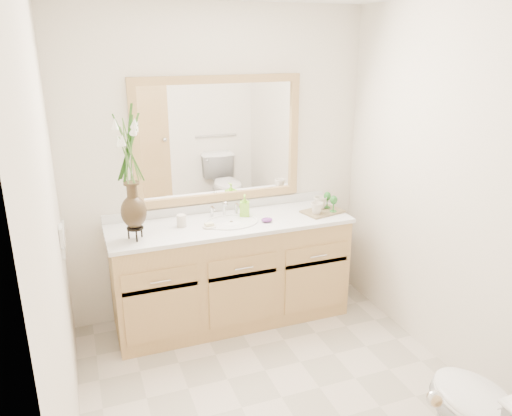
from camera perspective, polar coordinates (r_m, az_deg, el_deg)
name	(u,v)px	position (r m, az deg, el deg)	size (l,w,h in m)	color
floor	(282,397)	(3.37, 2.95, -20.79)	(2.60, 2.60, 0.00)	beige
wall_back	(219,166)	(3.93, -4.29, 4.86)	(2.40, 0.02, 2.40)	white
wall_front	(448,348)	(1.78, 21.05, -14.73)	(2.40, 0.02, 2.40)	white
wall_left	(53,249)	(2.56, -22.18, -4.38)	(0.02, 2.60, 2.40)	white
wall_right	(459,196)	(3.41, 22.17, 1.28)	(0.02, 2.60, 2.40)	white
vanity	(231,273)	(3.95, -2.83, -7.42)	(1.80, 0.55, 0.80)	tan
counter	(231,223)	(3.79, -2.93, -1.78)	(1.84, 0.57, 0.03)	white
sink	(231,229)	(3.79, -2.84, -2.42)	(0.38, 0.34, 0.23)	white
mirror	(219,140)	(3.87, -4.27, 7.73)	(1.32, 0.04, 0.97)	white
switch_plate	(61,235)	(3.35, -21.35, -2.92)	(0.02, 0.12, 0.12)	white
flower_vase	(129,158)	(3.38, -14.28, 5.55)	(0.21, 0.21, 0.84)	black
tumbler	(181,221)	(3.71, -8.53, -1.45)	(0.07, 0.07, 0.09)	beige
soap_dish	(209,226)	(3.68, -5.37, -2.05)	(0.10, 0.10, 0.03)	beige
soap_bottle	(245,206)	(3.88, -1.31, 0.19)	(0.07, 0.07, 0.15)	#8CDD34
purple_dish	(267,220)	(3.77, 1.25, -1.36)	(0.09, 0.07, 0.03)	#612776
tray	(322,212)	(4.01, 7.61, -0.40)	(0.31, 0.21, 0.02)	brown
mug_left	(317,208)	(3.92, 6.95, 0.03)	(0.10, 0.09, 0.10)	beige
mug_right	(320,202)	(4.04, 7.35, 0.66)	(0.10, 0.10, 0.10)	beige
goblet_front	(334,201)	(3.97, 8.87, 0.81)	(0.06, 0.06, 0.13)	#246D24
goblet_back	(327,197)	(4.05, 8.15, 1.25)	(0.06, 0.06, 0.13)	#246D24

